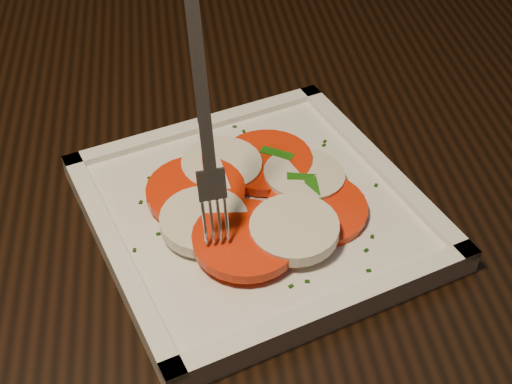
{
  "coord_description": "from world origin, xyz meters",
  "views": [
    {
      "loc": [
        -0.1,
        -0.69,
        1.15
      ],
      "look_at": [
        -0.08,
        -0.28,
        0.78
      ],
      "focal_mm": 50.0,
      "sensor_mm": 36.0,
      "label": 1
    }
  ],
  "objects": [
    {
      "name": "table",
      "position": [
        -0.15,
        -0.22,
        0.65
      ],
      "size": [
        1.27,
        0.91,
        0.75
      ],
      "rotation": [
        0.0,
        0.0,
        0.09
      ],
      "color": "black",
      "rests_on": "ground"
    },
    {
      "name": "chair",
      "position": [
        -0.31,
        0.5,
        0.53
      ],
      "size": [
        0.5,
        0.5,
        0.93
      ],
      "rotation": [
        0.0,
        0.0,
        0.22
      ],
      "color": "black",
      "rests_on": "ground"
    },
    {
      "name": "plate",
      "position": [
        -0.08,
        -0.28,
        0.76
      ],
      "size": [
        0.32,
        0.32,
        0.01
      ],
      "primitive_type": "cube",
      "rotation": [
        0.0,
        0.0,
        0.42
      ],
      "color": "white",
      "rests_on": "table"
    },
    {
      "name": "caprese_salad",
      "position": [
        -0.08,
        -0.28,
        0.77
      ],
      "size": [
        0.19,
        0.19,
        0.02
      ],
      "color": "red",
      "rests_on": "plate"
    },
    {
      "name": "fork",
      "position": [
        -0.12,
        -0.3,
        0.87
      ],
      "size": [
        0.04,
        0.06,
        0.17
      ],
      "primitive_type": null,
      "rotation": [
        0.0,
        0.0,
        0.2
      ],
      "color": "white",
      "rests_on": "caprese_salad"
    }
  ]
}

